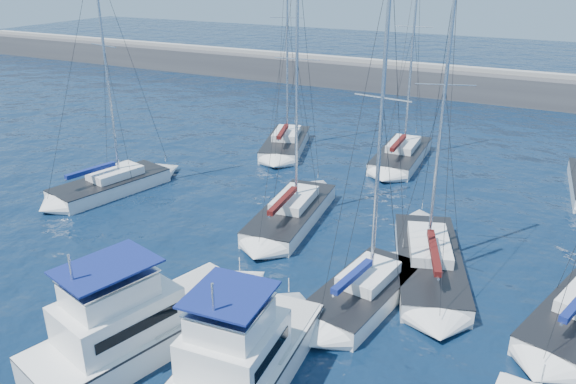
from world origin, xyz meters
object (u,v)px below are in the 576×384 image
at_px(motor_yacht_port_inner, 136,325).
at_px(motor_yacht_stbd_inner, 242,355).
at_px(sailboat_mid_c, 364,291).
at_px(sailboat_mid_d, 429,262).
at_px(sailboat_mid_b, 292,213).
at_px(sailboat_back_b, 401,155).
at_px(sailboat_back_a, 286,143).
at_px(sailboat_mid_a, 111,184).

bearing_deg(motor_yacht_port_inner, motor_yacht_stbd_inner, 19.84).
relative_size(sailboat_mid_c, sailboat_mid_d, 1.01).
height_order(sailboat_mid_b, sailboat_mid_c, sailboat_mid_b).
xyz_separation_m(sailboat_mid_b, sailboat_mid_d, (8.95, -2.18, -0.01)).
height_order(motor_yacht_port_inner, sailboat_back_b, sailboat_back_b).
distance_m(motor_yacht_stbd_inner, sailboat_mid_b, 14.23).
distance_m(motor_yacht_stbd_inner, sailboat_mid_c, 7.47).
bearing_deg(sailboat_mid_d, motor_yacht_port_inner, -146.35).
bearing_deg(sailboat_mid_c, sailboat_mid_b, 146.09).
distance_m(sailboat_mid_c, sailboat_back_a, 23.19).
xyz_separation_m(sailboat_mid_b, sailboat_mid_c, (6.94, -6.36, 0.02)).
relative_size(motor_yacht_port_inner, sailboat_back_a, 0.60).
height_order(motor_yacht_stbd_inner, sailboat_mid_b, sailboat_mid_b).
distance_m(motor_yacht_stbd_inner, sailboat_mid_a, 21.50).
height_order(sailboat_mid_d, sailboat_back_b, sailboat_back_b).
distance_m(motor_yacht_stbd_inner, sailboat_back_a, 28.21).
bearing_deg(motor_yacht_stbd_inner, sailboat_back_b, 89.41).
distance_m(sailboat_mid_b, sailboat_mid_d, 9.21).
relative_size(sailboat_mid_b, sailboat_mid_d, 1.03).
bearing_deg(sailboat_mid_c, sailboat_back_b, 110.03).
height_order(sailboat_mid_b, sailboat_back_b, sailboat_back_b).
bearing_deg(sailboat_mid_b, sailboat_mid_c, -48.62).
bearing_deg(sailboat_back_b, sailboat_mid_d, -71.77).
height_order(sailboat_mid_c, sailboat_mid_d, sailboat_mid_c).
bearing_deg(motor_yacht_stbd_inner, sailboat_mid_d, 64.72).
xyz_separation_m(motor_yacht_stbd_inner, sailboat_back_a, (-11.36, 25.82, -0.58)).
bearing_deg(sailboat_back_b, sailboat_back_a, -174.21).
bearing_deg(sailboat_mid_a, sailboat_mid_d, 11.60).
bearing_deg(sailboat_mid_a, sailboat_back_a, 78.43).
height_order(motor_yacht_stbd_inner, sailboat_back_a, sailboat_back_a).
xyz_separation_m(motor_yacht_stbd_inner, sailboat_mid_b, (-4.64, 13.44, -0.61)).
xyz_separation_m(motor_yacht_port_inner, motor_yacht_stbd_inner, (4.81, 0.35, 0.00)).
height_order(sailboat_mid_a, sailboat_mid_b, sailboat_mid_a).
xyz_separation_m(sailboat_mid_a, sailboat_mid_d, (22.14, -0.74, -0.03)).
relative_size(sailboat_mid_b, sailboat_back_b, 0.94).
relative_size(sailboat_mid_d, sailboat_back_a, 0.88).
bearing_deg(sailboat_back_a, sailboat_back_b, -8.65).
distance_m(sailboat_back_a, sailboat_back_b, 9.69).
xyz_separation_m(motor_yacht_stbd_inner, sailboat_mid_a, (-17.83, 12.00, -0.60)).
xyz_separation_m(sailboat_mid_a, sailboat_mid_b, (13.19, 1.44, -0.01)).
height_order(motor_yacht_stbd_inner, sailboat_mid_d, sailboat_mid_d).
xyz_separation_m(motor_yacht_port_inner, sailboat_back_a, (-6.55, 26.17, -0.58)).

